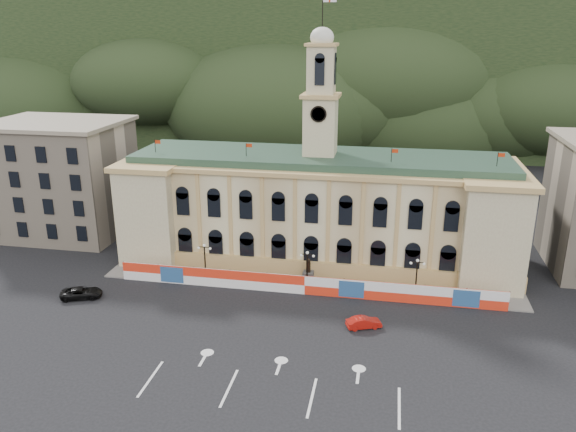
% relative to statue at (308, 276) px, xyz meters
% --- Properties ---
extents(ground, '(260.00, 260.00, 0.00)m').
position_rel_statue_xyz_m(ground, '(0.00, -18.00, -1.19)').
color(ground, black).
rests_on(ground, ground).
extents(lane_markings, '(26.00, 10.00, 0.02)m').
position_rel_statue_xyz_m(lane_markings, '(0.00, -23.00, -1.18)').
color(lane_markings, white).
rests_on(lane_markings, ground).
extents(hill_ridge, '(230.00, 80.00, 64.00)m').
position_rel_statue_xyz_m(hill_ridge, '(0.03, 103.99, 18.30)').
color(hill_ridge, black).
rests_on(hill_ridge, ground).
extents(city_hall, '(56.20, 17.60, 37.10)m').
position_rel_statue_xyz_m(city_hall, '(0.00, 9.63, 6.66)').
color(city_hall, beige).
rests_on(city_hall, ground).
extents(side_building_left, '(21.00, 17.00, 18.60)m').
position_rel_statue_xyz_m(side_building_left, '(-43.00, 12.93, 8.14)').
color(side_building_left, '#BDAA92').
rests_on(side_building_left, ground).
extents(hoarding_fence, '(50.00, 0.44, 2.50)m').
position_rel_statue_xyz_m(hoarding_fence, '(0.06, -2.93, 0.06)').
color(hoarding_fence, red).
rests_on(hoarding_fence, ground).
extents(pavement, '(56.00, 5.50, 0.16)m').
position_rel_statue_xyz_m(pavement, '(0.00, -0.25, -1.11)').
color(pavement, slate).
rests_on(pavement, ground).
extents(statue, '(1.40, 1.40, 3.72)m').
position_rel_statue_xyz_m(statue, '(0.00, 0.00, 0.00)').
color(statue, '#595651').
rests_on(statue, ground).
extents(lamp_left, '(1.96, 0.44, 5.15)m').
position_rel_statue_xyz_m(lamp_left, '(-14.00, -1.00, 1.89)').
color(lamp_left, black).
rests_on(lamp_left, ground).
extents(lamp_center, '(1.96, 0.44, 5.15)m').
position_rel_statue_xyz_m(lamp_center, '(0.00, -1.00, 1.89)').
color(lamp_center, black).
rests_on(lamp_center, ground).
extents(lamp_right, '(1.96, 0.44, 5.15)m').
position_rel_statue_xyz_m(lamp_right, '(14.00, -1.00, 1.89)').
color(lamp_right, black).
rests_on(lamp_right, ground).
extents(red_sedan, '(4.11, 4.97, 1.33)m').
position_rel_statue_xyz_m(red_sedan, '(7.99, -10.23, -0.52)').
color(red_sedan, '#A7130B').
rests_on(red_sedan, ground).
extents(black_suv, '(5.53, 6.56, 1.42)m').
position_rel_statue_xyz_m(black_suv, '(-27.72, -9.28, -0.48)').
color(black_suv, black).
rests_on(black_suv, ground).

